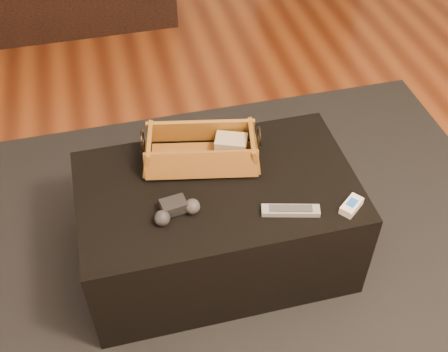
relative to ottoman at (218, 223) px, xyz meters
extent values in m
cube|color=black|center=(0.00, -0.05, -0.22)|extent=(2.60, 2.00, 0.01)
cube|color=black|center=(0.00, 0.00, 0.00)|extent=(1.00, 0.60, 0.42)
cube|color=black|center=(-0.05, 0.13, 0.24)|extent=(0.23, 0.07, 0.02)
cube|color=tan|center=(0.09, 0.15, 0.26)|extent=(0.14, 0.12, 0.06)
cube|color=#9C5B23|center=(-0.03, 0.14, 0.22)|extent=(0.40, 0.24, 0.01)
cube|color=#A06C24|center=(-0.01, 0.23, 0.28)|extent=(0.40, 0.12, 0.11)
cube|color=#AC6F27|center=(-0.05, 0.05, 0.28)|extent=(0.40, 0.12, 0.11)
cube|color=#916120|center=(0.16, 0.10, 0.28)|extent=(0.08, 0.20, 0.11)
cube|color=#A05F24|center=(-0.22, 0.18, 0.28)|extent=(0.08, 0.20, 0.11)
torus|color=black|center=(0.18, 0.10, 0.32)|extent=(0.02, 0.08, 0.08)
torus|color=black|center=(-0.23, 0.18, 0.32)|extent=(0.02, 0.08, 0.08)
cube|color=black|center=(-0.17, -0.09, 0.24)|extent=(0.09, 0.07, 0.04)
sphere|color=black|center=(-0.22, -0.13, 0.24)|extent=(0.07, 0.07, 0.05)
sphere|color=#2A2A2C|center=(-0.11, -0.10, 0.24)|extent=(0.07, 0.07, 0.05)
cube|color=gray|center=(0.21, -0.19, 0.22)|extent=(0.20, 0.09, 0.02)
cube|color=#343336|center=(0.21, -0.19, 0.23)|extent=(0.15, 0.07, 0.00)
cube|color=beige|center=(0.42, -0.22, 0.22)|extent=(0.10, 0.09, 0.03)
cube|color=blue|center=(0.42, -0.22, 0.24)|extent=(0.05, 0.04, 0.01)
camera|label=1|loc=(-0.31, -1.35, 1.64)|focal=45.00mm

